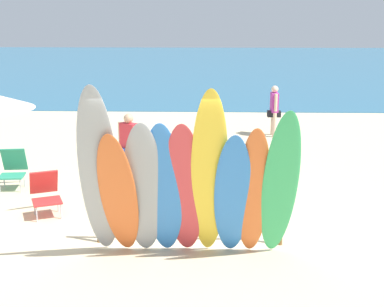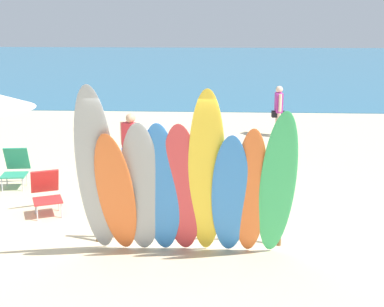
# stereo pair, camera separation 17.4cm
# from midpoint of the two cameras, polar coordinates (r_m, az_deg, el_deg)

# --- Properties ---
(ground) EXTENTS (60.00, 60.00, 0.00)m
(ground) POSITION_cam_midpoint_polar(r_m,az_deg,el_deg) (22.09, 1.99, 5.50)
(ground) COLOR beige
(ocean_water) EXTENTS (60.00, 40.00, 0.02)m
(ocean_water) POSITION_cam_midpoint_polar(r_m,az_deg,el_deg) (39.71, 2.50, 9.61)
(ocean_water) COLOR teal
(ocean_water) RESTS_ON ground
(surfboard_rack) EXTENTS (3.01, 0.07, 0.76)m
(surfboard_rack) POSITION_cam_midpoint_polar(r_m,az_deg,el_deg) (8.35, 0.13, -5.91)
(surfboard_rack) COLOR brown
(surfboard_rack) RESTS_ON ground
(surfboard_grey_0) EXTENTS (0.64, 1.12, 2.70)m
(surfboard_grey_0) POSITION_cam_midpoint_polar(r_m,az_deg,el_deg) (7.60, -9.59, -2.19)
(surfboard_grey_0) COLOR #999EA3
(surfboard_grey_0) RESTS_ON ground
(surfboard_orange_1) EXTENTS (0.62, 0.95, 2.03)m
(surfboard_orange_1) POSITION_cam_midpoint_polar(r_m,az_deg,el_deg) (7.71, -7.53, -4.46)
(surfboard_orange_1) COLOR orange
(surfboard_orange_1) RESTS_ON ground
(surfboard_grey_2) EXTENTS (0.63, 0.84, 2.16)m
(surfboard_grey_2) POSITION_cam_midpoint_polar(r_m,az_deg,el_deg) (7.68, -4.85, -3.97)
(surfboard_grey_2) COLOR #999EA3
(surfboard_grey_2) RESTS_ON ground
(surfboard_blue_3) EXTENTS (0.59, 0.80, 2.15)m
(surfboard_blue_3) POSITION_cam_midpoint_polar(r_m,az_deg,el_deg) (7.67, -2.68, -3.98)
(surfboard_blue_3) COLOR #337AD1
(surfboard_blue_3) RESTS_ON ground
(surfboard_red_4) EXTENTS (0.61, 0.86, 2.15)m
(surfboard_red_4) POSITION_cam_midpoint_polar(r_m,az_deg,el_deg) (7.64, -0.42, -4.04)
(surfboard_red_4) COLOR #D13D42
(surfboard_red_4) RESTS_ON ground
(surfboard_yellow_5) EXTENTS (0.56, 1.08, 2.66)m
(surfboard_yellow_5) POSITION_cam_midpoint_polar(r_m,az_deg,el_deg) (7.45, 2.24, -2.52)
(surfboard_yellow_5) COLOR yellow
(surfboard_yellow_5) RESTS_ON ground
(surfboard_blue_6) EXTENTS (0.54, 0.88, 2.02)m
(surfboard_blue_6) POSITION_cam_midpoint_polar(r_m,az_deg,el_deg) (7.62, 4.78, -4.68)
(surfboard_blue_6) COLOR #337AD1
(surfboard_blue_6) RESTS_ON ground
(surfboard_orange_7) EXTENTS (0.48, 0.89, 2.11)m
(surfboard_orange_7) POSITION_cam_midpoint_polar(r_m,az_deg,el_deg) (7.62, 6.99, -4.36)
(surfboard_orange_7) COLOR orange
(surfboard_orange_7) RESTS_ON ground
(surfboard_green_8) EXTENTS (0.55, 1.07, 2.38)m
(surfboard_green_8) POSITION_cam_midpoint_polar(r_m,az_deg,el_deg) (7.54, 9.84, -3.61)
(surfboard_green_8) COLOR #38B266
(surfboard_green_8) RESTS_ON ground
(beachgoer_strolling) EXTENTS (0.50, 0.36, 1.50)m
(beachgoer_strolling) POSITION_cam_midpoint_polar(r_m,az_deg,el_deg) (11.51, -6.14, 1.20)
(beachgoer_strolling) COLOR tan
(beachgoer_strolling) RESTS_ON ground
(beachgoer_photographing) EXTENTS (0.39, 0.57, 1.51)m
(beachgoer_photographing) POSITION_cam_midpoint_polar(r_m,az_deg,el_deg) (15.95, 9.62, 4.90)
(beachgoer_photographing) COLOR beige
(beachgoer_photographing) RESTS_ON ground
(beach_chair_red) EXTENTS (0.58, 0.73, 0.82)m
(beach_chair_red) POSITION_cam_midpoint_polar(r_m,az_deg,el_deg) (11.75, -18.07, -1.34)
(beach_chair_red) COLOR #B7B7BC
(beach_chair_red) RESTS_ON ground
(beach_chair_blue) EXTENTS (0.75, 0.88, 0.79)m
(beach_chair_blue) POSITION_cam_midpoint_polar(r_m,az_deg,el_deg) (10.03, -14.96, -3.87)
(beach_chair_blue) COLOR #B7B7BC
(beach_chair_blue) RESTS_ON ground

